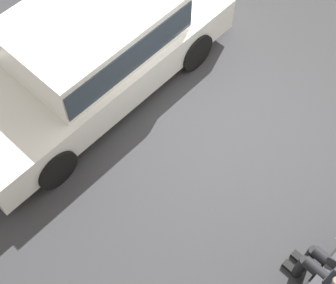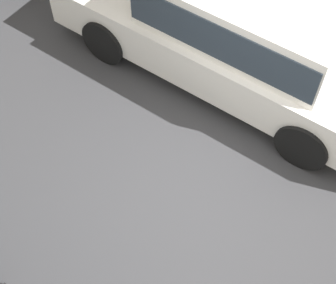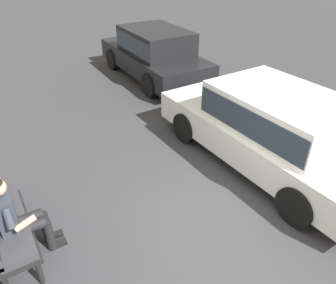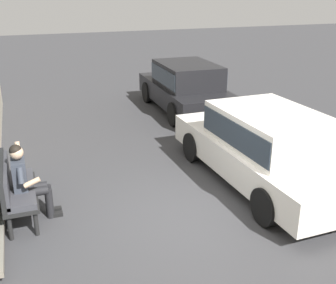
% 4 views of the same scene
% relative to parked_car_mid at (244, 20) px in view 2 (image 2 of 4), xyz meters
% --- Properties ---
extents(ground_plane, '(60.00, 60.00, 0.00)m').
position_rel_parked_car_mid_xyz_m(ground_plane, '(-0.78, 1.83, -0.82)').
color(ground_plane, '#38383A').
extents(parked_car_mid, '(4.74, 2.07, 1.51)m').
position_rel_parked_car_mid_xyz_m(parked_car_mid, '(0.00, 0.00, 0.00)').
color(parked_car_mid, white).
rests_on(parked_car_mid, ground_plane).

